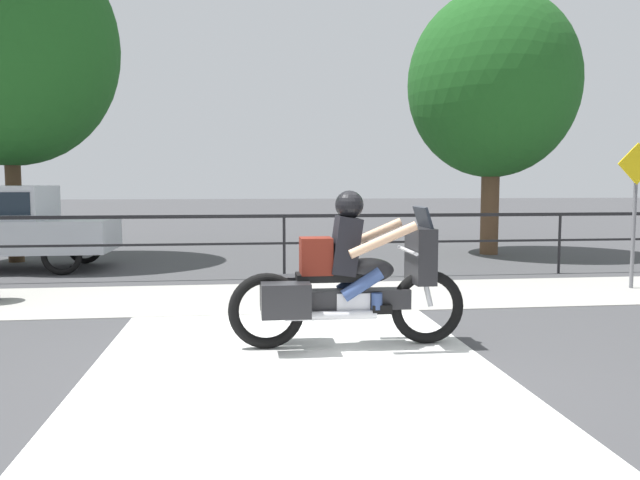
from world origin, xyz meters
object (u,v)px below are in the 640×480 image
motorcycle (347,279)px  tree_behind_car (7,46)px  parked_car (1,222)px  street_sign (635,199)px  tree_behind_sign (493,85)px

motorcycle → tree_behind_car: size_ratio=0.35×
parked_car → motorcycle: bearing=-48.2°
parked_car → street_sign: street_sign is taller
tree_behind_sign → tree_behind_car: (-10.55, -0.19, 0.55)m
street_sign → tree_behind_car: bearing=156.6°
street_sign → tree_behind_sign: tree_behind_sign is taller
tree_behind_sign → tree_behind_car: tree_behind_car is taller
tree_behind_sign → tree_behind_car: bearing=-179.0°
motorcycle → tree_behind_car: 10.34m
tree_behind_sign → street_sign: bearing=-85.7°
parked_car → tree_behind_car: (-0.19, 1.30, 3.56)m
parked_car → tree_behind_sign: 10.88m
motorcycle → tree_behind_car: (-5.86, 7.63, 3.79)m
motorcycle → parked_car: parked_car is taller
tree_behind_sign → motorcycle: bearing=-120.9°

